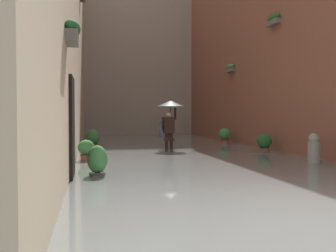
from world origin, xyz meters
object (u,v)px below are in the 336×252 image
at_px(mooring_bollard, 314,152).
at_px(potted_plant_mid_left, 225,137).
at_px(potted_plant_near_left, 264,144).
at_px(potted_plant_mid_right, 93,139).
at_px(person_wading, 170,116).
at_px(potted_plant_far_right, 86,151).
at_px(potted_plant_near_right, 97,164).

bearing_deg(mooring_bollard, potted_plant_mid_left, -91.31).
relative_size(potted_plant_near_left, potted_plant_mid_right, 0.93).
height_order(person_wading, potted_plant_near_left, person_wading).
relative_size(potted_plant_mid_right, potted_plant_far_right, 1.13).
bearing_deg(potted_plant_mid_left, potted_plant_far_right, 40.90).
bearing_deg(mooring_bollard, person_wading, -58.50).
xyz_separation_m(potted_plant_near_left, potted_plant_mid_left, (-0.02, -3.82, -0.01)).
height_order(person_wading, potted_plant_far_right, person_wading).
xyz_separation_m(person_wading, potted_plant_near_left, (-2.94, 1.53, -0.94)).
relative_size(person_wading, potted_plant_near_left, 2.53).
distance_m(potted_plant_far_right, potted_plant_near_right, 2.62).
bearing_deg(person_wading, potted_plant_near_left, 152.46).
xyz_separation_m(potted_plant_near_left, potted_plant_mid_right, (5.65, -3.62, -0.01)).
bearing_deg(potted_plant_near_right, mooring_bollard, -171.16).
bearing_deg(potted_plant_mid_right, potted_plant_near_right, 90.34).
distance_m(person_wading, potted_plant_near_left, 3.45).
height_order(potted_plant_near_left, potted_plant_far_right, potted_plant_near_left).
height_order(potted_plant_near_left, potted_plant_near_right, potted_plant_near_right).
relative_size(person_wading, potted_plant_mid_left, 2.37).
bearing_deg(person_wading, potted_plant_mid_right, -37.54).
bearing_deg(potted_plant_mid_left, potted_plant_near_left, 89.71).
relative_size(potted_plant_mid_right, potted_plant_near_right, 1.05).
bearing_deg(potted_plant_near_left, potted_plant_mid_right, -32.62).
height_order(potted_plant_mid_right, potted_plant_far_right, potted_plant_mid_right).
relative_size(person_wading, potted_plant_mid_right, 2.34).
distance_m(potted_plant_far_right, potted_plant_mid_left, 7.78).
bearing_deg(potted_plant_far_right, potted_plant_near_left, -167.72).
xyz_separation_m(potted_plant_near_left, potted_plant_far_right, (5.86, 1.27, -0.02)).
xyz_separation_m(potted_plant_mid_left, mooring_bollard, (0.16, 6.85, 0.02)).
xyz_separation_m(potted_plant_mid_right, potted_plant_near_right, (-0.04, 7.50, -0.02)).
distance_m(potted_plant_near_left, mooring_bollard, 3.04).
xyz_separation_m(person_wading, potted_plant_near_right, (2.67, 5.42, -0.97)).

